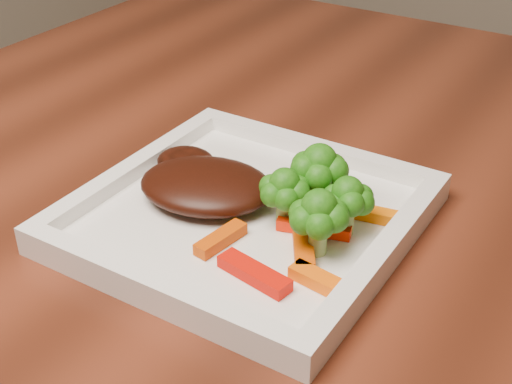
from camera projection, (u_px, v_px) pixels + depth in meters
The scene contains 13 objects.
plate at pixel (246, 219), 0.62m from camera, with size 0.27×0.27×0.01m, color white.
steak at pixel (206, 186), 0.63m from camera, with size 0.12×0.09×0.03m, color #320F07.
broccoli_0 at pixel (319, 172), 0.61m from camera, with size 0.06×0.06×0.07m, color #306B11, non-canonical shape.
broccoli_1 at pixel (347, 200), 0.57m from camera, with size 0.05×0.05×0.06m, color #287313, non-canonical shape.
broccoli_2 at pixel (319, 221), 0.55m from camera, with size 0.05×0.05×0.06m, color #2E7613, non-canonical shape.
broccoli_3 at pixel (284, 191), 0.59m from camera, with size 0.05×0.05×0.06m, color #257713, non-canonical shape.
carrot_0 at pixel (254, 273), 0.54m from camera, with size 0.06×0.02×0.01m, color red.
carrot_1 at pixel (324, 282), 0.53m from camera, with size 0.06×0.01×0.01m, color #F95C04.
carrot_2 at pixel (221, 239), 0.57m from camera, with size 0.05×0.01×0.01m, color #C84103.
carrot_3 at pixel (380, 216), 0.60m from camera, with size 0.05×0.01×0.01m, color orange.
carrot_4 at pixel (297, 186), 0.64m from camera, with size 0.05×0.01×0.01m, color orange.
carrot_5 at pixel (303, 248), 0.56m from camera, with size 0.06×0.02×0.01m, color #D64503.
carrot_6 at pixel (314, 226), 0.59m from camera, with size 0.06×0.02×0.01m, color #FF2304.
Camera 1 is at (-0.02, -0.52, 1.10)m, focal length 50.00 mm.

